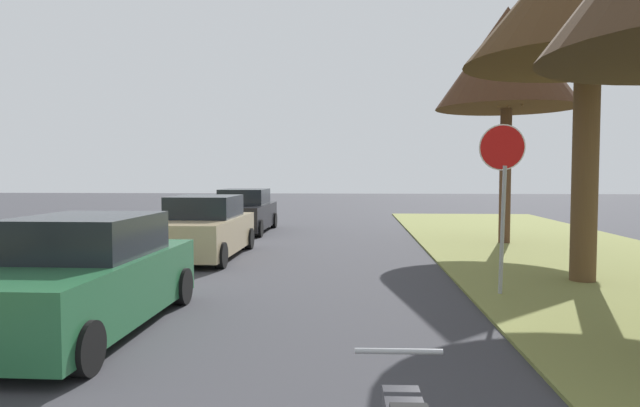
{
  "coord_description": "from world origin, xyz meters",
  "views": [
    {
      "loc": [
        1.6,
        0.39,
        2.17
      ],
      "look_at": [
        0.9,
        11.96,
        1.54
      ],
      "focal_mm": 31.68,
      "sensor_mm": 36.0,
      "label": 1
    }
  ],
  "objects_px": {
    "stop_sign_far": "(502,171)",
    "parked_sedan_black": "(244,212)",
    "parked_sedan_tan": "(204,229)",
    "street_tree_right_far": "(507,59)",
    "parked_sedan_green": "(83,278)"
  },
  "relations": [
    {
      "from": "stop_sign_far",
      "to": "street_tree_right_far",
      "type": "bearing_deg",
      "value": 74.89
    },
    {
      "from": "parked_sedan_tan",
      "to": "parked_sedan_black",
      "type": "xyz_separation_m",
      "value": [
        -0.18,
        6.25,
        0.0
      ]
    },
    {
      "from": "stop_sign_far",
      "to": "parked_sedan_green",
      "type": "distance_m",
      "value": 6.94
    },
    {
      "from": "parked_sedan_green",
      "to": "parked_sedan_tan",
      "type": "distance_m",
      "value": 6.81
    },
    {
      "from": "stop_sign_far",
      "to": "parked_sedan_tan",
      "type": "distance_m",
      "value": 7.87
    },
    {
      "from": "stop_sign_far",
      "to": "street_tree_right_far",
      "type": "relative_size",
      "value": 0.42
    },
    {
      "from": "parked_sedan_green",
      "to": "parked_sedan_black",
      "type": "distance_m",
      "value": 13.06
    },
    {
      "from": "street_tree_right_far",
      "to": "parked_sedan_tan",
      "type": "distance_m",
      "value": 10.23
    },
    {
      "from": "stop_sign_far",
      "to": "parked_sedan_green",
      "type": "height_order",
      "value": "stop_sign_far"
    },
    {
      "from": "parked_sedan_green",
      "to": "parked_sedan_black",
      "type": "bearing_deg",
      "value": 91.48
    },
    {
      "from": "stop_sign_far",
      "to": "parked_sedan_black",
      "type": "relative_size",
      "value": 0.67
    },
    {
      "from": "stop_sign_far",
      "to": "parked_sedan_tan",
      "type": "bearing_deg",
      "value": 146.47
    },
    {
      "from": "parked_sedan_tan",
      "to": "parked_sedan_black",
      "type": "bearing_deg",
      "value": 91.66
    },
    {
      "from": "street_tree_right_far",
      "to": "parked_sedan_tan",
      "type": "height_order",
      "value": "street_tree_right_far"
    },
    {
      "from": "parked_sedan_green",
      "to": "stop_sign_far",
      "type": "bearing_deg",
      "value": 21.96
    }
  ]
}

